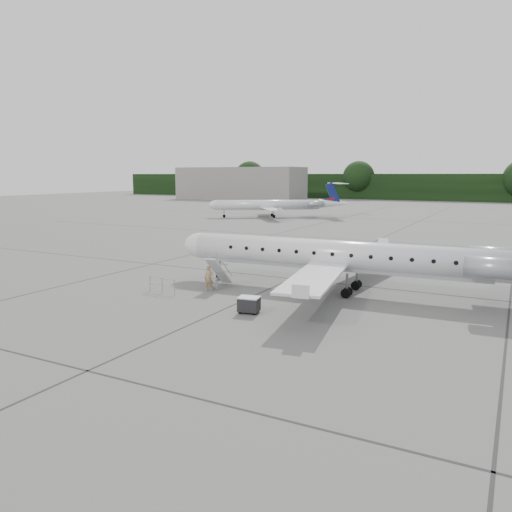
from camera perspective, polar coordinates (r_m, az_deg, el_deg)
The scene contains 9 objects.
ground at distance 30.32m, azimuth 10.53°, elevation -5.65°, with size 320.00×320.00×0.00m, color #61615E.
treeline at distance 158.31m, azimuth 24.94°, elevation 7.08°, with size 260.00×4.00×8.00m, color black.
terminal_building at distance 158.85m, azimuth -1.82°, elevation 8.29°, with size 40.00×14.00×10.00m, color slate.
main_regional_jet at distance 33.24m, azimuth 9.45°, elevation 1.74°, with size 26.82×19.31×6.88m, color silver, non-canonical shape.
airstair at distance 34.66m, azimuth -4.27°, elevation -1.81°, with size 0.85×2.36×2.16m, color silver, non-canonical shape.
passenger at distance 33.58m, azimuth -5.39°, elevation -2.54°, with size 0.64×0.42×1.75m, color #92754F.
safety_railing at distance 33.51m, azimuth -10.69°, elevation -3.34°, with size 2.20×0.08×1.00m, color #979A9F, non-canonical shape.
baggage_cart at distance 28.27m, azimuth -0.81°, elevation -5.56°, with size 1.13×0.92×0.98m, color black, non-canonical shape.
bg_regional_left at distance 91.68m, azimuth 1.40°, elevation 6.42°, with size 24.12×17.36×6.33m, color silver, non-canonical shape.
Camera 1 is at (8.58, -28.03, 7.73)m, focal length 35.00 mm.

